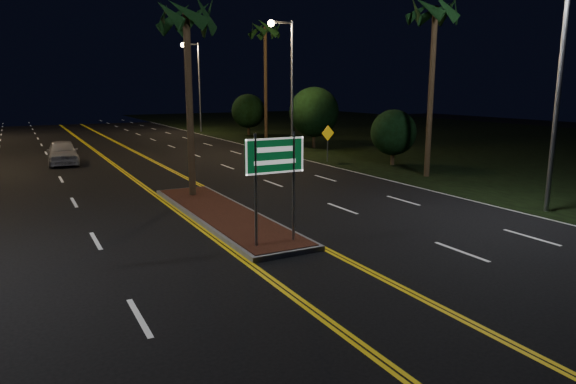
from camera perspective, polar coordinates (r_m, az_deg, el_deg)
ground at (r=12.68m, az=4.35°, el=-9.63°), size 120.00×120.00×0.00m
grass_right at (r=50.66m, az=18.07°, el=5.81°), size 40.00×110.00×0.01m
median_island at (r=18.66m, az=-7.24°, el=-2.46°), size 2.25×10.25×0.17m
highway_sign at (r=14.42m, az=-1.47°, el=2.89°), size 1.80×0.08×3.20m
streetlight_right_near at (r=20.81m, az=27.55°, el=13.27°), size 1.91×0.44×9.00m
streetlight_right_mid at (r=36.21m, az=-0.09°, el=13.27°), size 1.91×0.44×9.00m
streetlight_right_far at (r=54.67m, az=-10.23°, el=12.51°), size 1.91×0.44×9.00m
palm_median at (r=21.60m, az=-11.26°, el=18.53°), size 2.40×2.40×8.30m
palm_right_near at (r=27.72m, az=16.06°, el=18.67°), size 2.40×2.40×9.30m
palm_right_far at (r=44.56m, az=-2.56°, el=17.43°), size 2.40×2.40×10.30m
shrub_near at (r=31.24m, az=11.63°, el=6.49°), size 2.70×2.70×3.30m
shrub_mid at (r=39.65m, az=2.91°, el=8.87°), size 3.78×3.78×4.62m
shrub_far at (r=50.24m, az=-4.44°, el=8.97°), size 3.24×3.24×3.96m
car_near at (r=33.97m, az=-23.78°, el=4.27°), size 2.40×5.14×1.68m
warning_sign at (r=32.11m, az=4.44°, el=5.95°), size 0.95×0.13×2.26m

